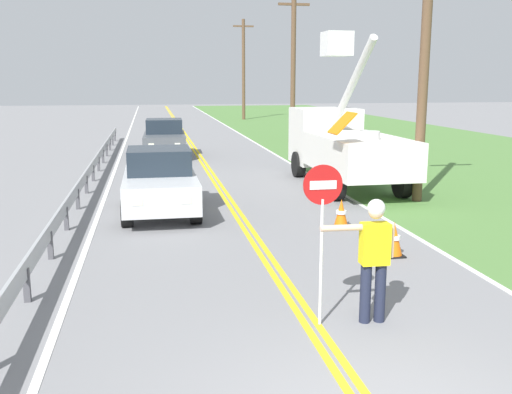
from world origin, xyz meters
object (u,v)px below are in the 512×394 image
(oncoming_sedan_second, at_px, (165,138))
(stop_sign_paddle, at_px, (322,209))
(utility_pole_mid, at_px, (293,65))
(traffic_cone_lead, at_px, (394,240))
(flagger_worker, at_px, (374,253))
(utility_pole_far, at_px, (244,68))
(utility_bucket_truck, at_px, (342,143))
(traffic_cone_mid, at_px, (341,214))
(utility_pole_near, at_px, (425,48))
(oncoming_sedan_nearest, at_px, (160,182))

(oncoming_sedan_second, bearing_deg, stop_sign_paddle, -85.09)
(utility_pole_mid, bearing_deg, traffic_cone_lead, -98.76)
(oncoming_sedan_second, bearing_deg, flagger_worker, -82.86)
(utility_pole_far, bearing_deg, flagger_worker, -96.73)
(flagger_worker, distance_m, traffic_cone_lead, 3.46)
(flagger_worker, height_order, utility_bucket_truck, utility_bucket_truck)
(oncoming_sedan_second, xyz_separation_m, traffic_cone_mid, (3.76, -14.14, -0.50))
(flagger_worker, xyz_separation_m, utility_bucket_truck, (3.22, 11.02, 0.35))
(utility_pole_near, bearing_deg, utility_pole_far, 88.92)
(oncoming_sedan_nearest, relative_size, utility_pole_mid, 0.50)
(stop_sign_paddle, distance_m, oncoming_sedan_nearest, 8.00)
(utility_bucket_truck, relative_size, traffic_cone_lead, 9.76)
(flagger_worker, height_order, oncoming_sedan_nearest, flagger_worker)
(oncoming_sedan_nearest, bearing_deg, utility_pole_mid, 65.92)
(stop_sign_paddle, xyz_separation_m, utility_pole_near, (5.28, 7.93, 2.62))
(utility_pole_far, xyz_separation_m, traffic_cone_lead, (-3.56, -41.02, -4.16))
(flagger_worker, xyz_separation_m, oncoming_sedan_second, (-2.44, 19.46, -0.21))
(flagger_worker, distance_m, traffic_cone_mid, 5.53)
(stop_sign_paddle, height_order, traffic_cone_lead, stop_sign_paddle)
(stop_sign_paddle, xyz_separation_m, utility_bucket_truck, (3.99, 10.99, -0.31))
(utility_bucket_truck, bearing_deg, oncoming_sedan_nearest, -151.37)
(stop_sign_paddle, distance_m, utility_pole_mid, 26.33)
(flagger_worker, bearing_deg, oncoming_sedan_second, 97.14)
(utility_bucket_truck, height_order, traffic_cone_lead, utility_bucket_truck)
(stop_sign_paddle, height_order, utility_bucket_truck, utility_bucket_truck)
(utility_pole_far, bearing_deg, utility_pole_near, -91.08)
(utility_pole_far, bearing_deg, stop_sign_paddle, -97.72)
(stop_sign_paddle, xyz_separation_m, traffic_cone_mid, (2.09, 5.30, -1.37))
(utility_pole_far, height_order, traffic_cone_mid, utility_pole_far)
(oncoming_sedan_nearest, distance_m, traffic_cone_mid, 4.84)
(traffic_cone_lead, bearing_deg, oncoming_sedan_nearest, 133.68)
(flagger_worker, relative_size, stop_sign_paddle, 0.78)
(traffic_cone_lead, bearing_deg, utility_pole_far, 85.04)
(oncoming_sedan_nearest, distance_m, utility_pole_near, 8.18)
(utility_bucket_truck, height_order, utility_pole_far, utility_pole_far)
(oncoming_sedan_second, bearing_deg, utility_pole_near, -58.88)
(oncoming_sedan_nearest, bearing_deg, oncoming_sedan_second, 87.88)
(oncoming_sedan_nearest, distance_m, utility_pole_mid, 19.88)
(traffic_cone_lead, bearing_deg, flagger_worker, -118.76)
(utility_bucket_truck, bearing_deg, utility_pole_mid, 82.61)
(utility_bucket_truck, relative_size, oncoming_sedan_nearest, 1.66)
(stop_sign_paddle, xyz_separation_m, utility_pole_mid, (5.88, 25.53, 2.58))
(utility_bucket_truck, xyz_separation_m, utility_pole_near, (1.29, -3.07, 2.93))
(utility_pole_mid, distance_m, traffic_cone_lead, 23.19)
(flagger_worker, height_order, traffic_cone_mid, flagger_worker)
(traffic_cone_lead, relative_size, traffic_cone_mid, 1.00)
(flagger_worker, distance_m, utility_pole_mid, 26.27)
(utility_bucket_truck, relative_size, utility_pole_mid, 0.83)
(oncoming_sedan_nearest, height_order, utility_pole_far, utility_pole_far)
(traffic_cone_mid, bearing_deg, utility_pole_mid, 79.39)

